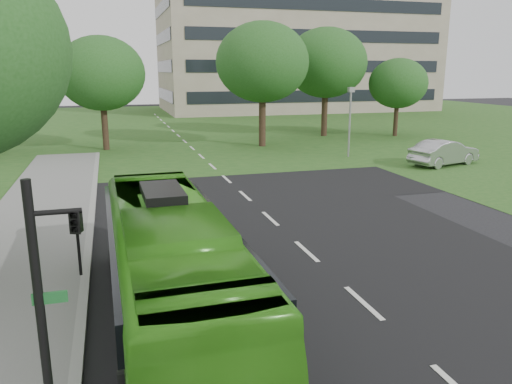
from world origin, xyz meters
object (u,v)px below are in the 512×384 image
camera_pole (350,112)px  traffic_light (52,314)px  tree_park_c (262,62)px  tree_park_e (398,83)px  sedan (444,153)px  tree_park_b (101,74)px  bus (171,269)px  tree_park_d (326,63)px  office_building (295,26)px

camera_pole → traffic_light: bearing=-135.8°
tree_park_c → camera_pole: size_ratio=2.00×
tree_park_e → sedan: size_ratio=1.42×
tree_park_b → bus: bearing=-87.0°
tree_park_e → traffic_light: size_ratio=1.53×
tree_park_c → tree_park_d: 8.78m
tree_park_c → tree_park_d: (7.45, 4.64, 0.05)m
camera_pole → tree_park_c: bearing=112.0°
tree_park_c → camera_pole: (4.37, -6.60, -3.44)m
tree_park_b → camera_pole: (16.48, -8.19, -2.61)m
office_building → tree_park_b: (-28.44, -34.83, -6.76)m
tree_park_c → traffic_light: bearing=-111.9°
traffic_light → camera_pole: 30.21m
tree_park_c → tree_park_d: bearing=31.9°
sedan → camera_pole: bearing=28.4°
traffic_light → tree_park_d: bearing=80.6°
tree_park_b → camera_pole: tree_park_b is taller
tree_park_c → tree_park_e: tree_park_c is taller
sedan → tree_park_e: bearing=-35.2°
office_building → tree_park_d: 33.51m
tree_park_b → tree_park_c: (12.11, -1.58, 0.83)m
tree_park_b → traffic_light: bearing=-91.0°
camera_pole → office_building: bearing=63.0°
tree_park_d → sedan: bearing=-85.0°
office_building → tree_park_e: size_ratio=5.67×
sedan → traffic_light: traffic_light is taller
tree_park_d → traffic_light: size_ratio=2.11×
tree_park_d → tree_park_e: bearing=-17.4°
tree_park_e → sedan: tree_park_e is taller
tree_park_c → bus: bearing=-111.2°
tree_park_d → tree_park_e: size_ratio=1.38×
tree_park_b → camera_pole: 18.59m
bus → traffic_light: 4.83m
tree_park_d → sedan: size_ratio=1.96×
sedan → traffic_light: bearing=117.7°
tree_park_c → office_building: bearing=65.9°
office_building → camera_pole: bearing=-105.5°
tree_park_d → traffic_light: tree_park_d is taller
office_building → sedan: bearing=-98.9°
tree_park_d → office_building: bearing=74.4°
tree_park_b → sedan: (20.95, -12.81, -4.92)m
sedan → camera_pole: (-4.47, 4.62, 2.31)m
tree_park_b → traffic_light: (-0.57, -33.12, -3.03)m
sedan → traffic_light: size_ratio=1.08×
sedan → traffic_light: 29.66m
sedan → tree_park_b: bearing=42.9°
tree_park_c → sedan: bearing=-51.8°
office_building → tree_park_c: office_building is taller
bus → sedan: bus is taller
office_building → traffic_light: bearing=-113.1°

